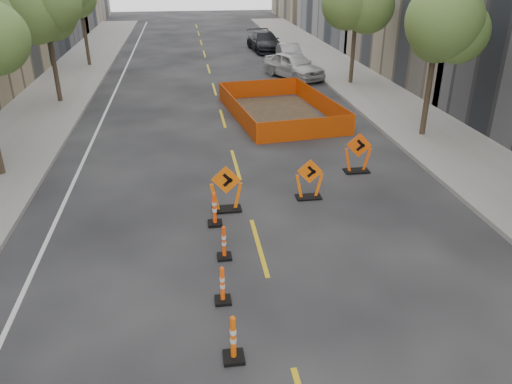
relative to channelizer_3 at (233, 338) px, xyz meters
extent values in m
plane|color=black|center=(1.11, 0.09, -0.53)|extent=(140.00, 140.00, 0.00)
cube|color=gray|center=(-7.89, 12.09, -0.45)|extent=(4.00, 90.00, 0.15)
cube|color=gray|center=(10.11, 12.09, -0.45)|extent=(4.00, 90.00, 0.15)
cylinder|color=#382B1E|center=(-7.29, 20.09, 1.05)|extent=(0.24, 0.24, 3.15)
sphere|color=olive|center=(-7.29, 20.09, 4.02)|extent=(2.80, 2.80, 2.80)
cylinder|color=#382B1E|center=(-7.29, 30.09, 1.05)|extent=(0.24, 0.24, 3.15)
cylinder|color=#382B1E|center=(9.51, 12.09, 1.05)|extent=(0.24, 0.24, 3.15)
sphere|color=olive|center=(9.51, 12.09, 4.02)|extent=(2.80, 2.80, 2.80)
cylinder|color=#382B1E|center=(9.51, 22.09, 1.05)|extent=(0.24, 0.24, 3.15)
sphere|color=olive|center=(9.51, 22.09, 4.02)|extent=(2.80, 2.80, 2.80)
imported|color=silver|center=(6.41, 24.37, 0.29)|extent=(3.76, 5.14, 1.63)
imported|color=gray|center=(7.16, 29.41, 0.15)|extent=(1.51, 4.12, 1.35)
imported|color=black|center=(6.16, 34.74, 0.25)|extent=(2.63, 5.54, 1.56)
camera|label=1|loc=(-0.63, -7.43, 6.63)|focal=35.00mm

